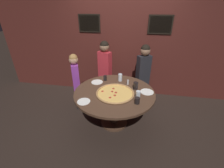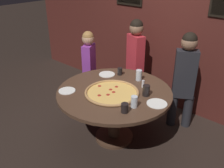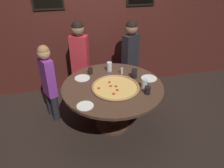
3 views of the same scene
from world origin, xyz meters
The scene contains 16 objects.
ground_plane centered at (0.00, 0.00, 0.00)m, with size 24.00×24.00×0.00m, color black.
back_wall centered at (0.00, 1.33, 1.30)m, with size 6.40×0.08×2.60m.
dining_table centered at (0.00, 0.00, 0.60)m, with size 1.46×1.46×0.74m.
giant_pizza centered at (0.02, -0.08, 0.75)m, with size 0.68×0.68×0.03m.
drink_cup_near_right centered at (0.41, -0.30, 0.79)m, with size 0.08×0.08×0.11m, color black.
drink_cup_front_edge centered at (0.42, -0.15, 0.81)m, with size 0.08×0.08×0.13m, color silver.
drink_cup_by_shaker centered at (0.05, 0.45, 0.81)m, with size 0.08×0.08×0.15m, color silver.
drink_cup_centre_back centered at (0.37, 0.16, 0.81)m, with size 0.09×0.09×0.14m, color black.
drink_cup_near_left centered at (-0.26, 0.42, 0.79)m, with size 0.07×0.07×0.10m, color black.
white_plate_right_side centered at (-0.40, 0.30, 0.74)m, with size 0.23×0.23×0.01m, color white.
white_plate_near_front centered at (0.58, 0.08, 0.74)m, with size 0.24×0.24×0.01m, color white.
white_plate_beside_cup centered at (-0.44, -0.41, 0.74)m, with size 0.21×0.21×0.01m, color white.
condiment_shaker centered at (0.22, 0.31, 0.79)m, with size 0.04×0.04×0.10m.
diner_side_right centered at (0.52, 0.87, 0.80)m, with size 0.37×0.29×1.41m.
diner_centre_back centered at (-0.91, 0.44, 0.72)m, with size 0.24×0.33×1.26m.
diner_far_right centered at (-0.38, 0.94, 0.82)m, with size 0.38×0.26×1.44m.
Camera 3 is at (-0.58, -2.60, 2.38)m, focal length 35.00 mm.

